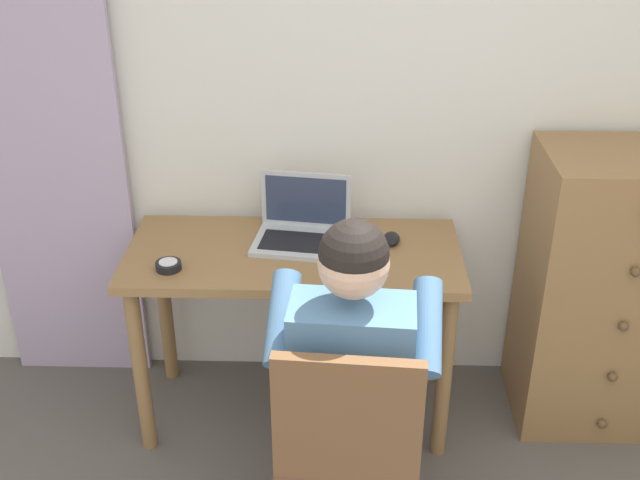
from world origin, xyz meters
name	(u,v)px	position (x,y,z in m)	size (l,w,h in m)	color
wall_back	(418,90)	(0.00, 2.20, 1.25)	(4.80, 0.05, 2.50)	silver
curtain_panel	(45,126)	(-1.40, 2.13, 1.12)	(0.57, 0.03, 2.24)	#B29EBC
desk	(294,279)	(-0.45, 1.85, 0.63)	(1.22, 0.55, 0.75)	olive
dresser	(604,291)	(0.73, 1.92, 0.56)	(0.59, 0.48, 1.12)	olive
chair	(349,441)	(-0.25, 1.15, 0.49)	(0.45, 0.43, 0.87)	brown
person_seated	(353,356)	(-0.24, 1.33, 0.67)	(0.55, 0.60, 1.19)	#33384C
laptop	(302,228)	(-0.42, 1.94, 0.80)	(0.37, 0.29, 0.24)	#B7BABF
computer_mouse	(392,239)	(-0.09, 1.93, 0.76)	(0.06, 0.10, 0.03)	black
desk_clock	(168,266)	(-0.88, 1.71, 0.76)	(0.09, 0.09, 0.03)	black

